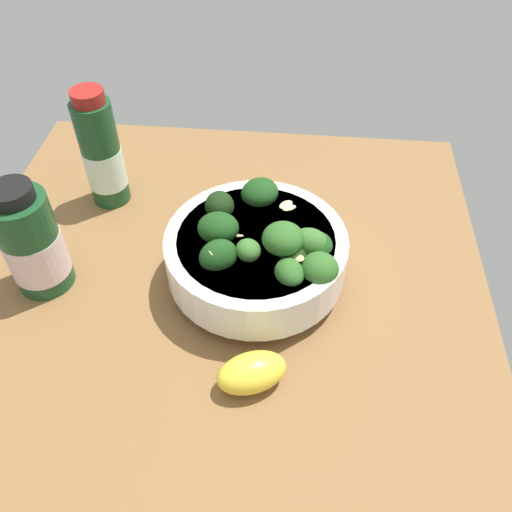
% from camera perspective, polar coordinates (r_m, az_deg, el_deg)
% --- Properties ---
extents(ground_plane, '(0.65, 0.65, 0.05)m').
position_cam_1_polar(ground_plane, '(0.67, -3.69, -3.75)').
color(ground_plane, brown).
extents(bowl_of_broccoli, '(0.21, 0.21, 0.11)m').
position_cam_1_polar(bowl_of_broccoli, '(0.62, 0.20, 0.47)').
color(bowl_of_broccoli, white).
rests_on(bowl_of_broccoli, ground_plane).
extents(lemon_wedge, '(0.07, 0.08, 0.04)m').
position_cam_1_polar(lemon_wedge, '(0.55, -0.46, -12.34)').
color(lemon_wedge, yellow).
rests_on(lemon_wedge, ground_plane).
extents(bottle_tall, '(0.07, 0.07, 0.14)m').
position_cam_1_polar(bottle_tall, '(0.66, -22.72, 1.17)').
color(bottle_tall, '#194723').
rests_on(bottle_tall, ground_plane).
extents(bottle_short, '(0.05, 0.05, 0.17)m').
position_cam_1_polar(bottle_short, '(0.75, -16.10, 10.33)').
color(bottle_short, '#194723').
rests_on(bottle_short, ground_plane).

